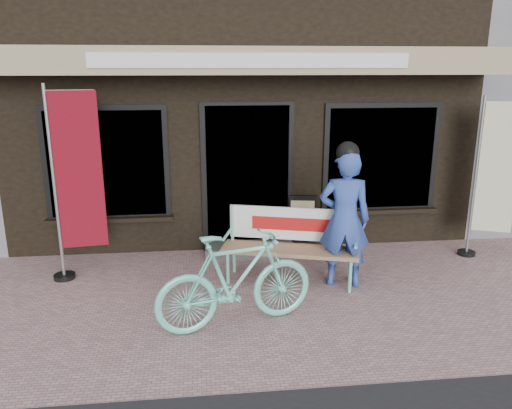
{
  "coord_description": "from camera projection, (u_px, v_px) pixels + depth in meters",
  "views": [
    {
      "loc": [
        -0.67,
        -5.14,
        2.68
      ],
      "look_at": [
        -0.02,
        0.7,
        1.05
      ],
      "focal_mm": 35.0,
      "sensor_mm": 36.0,
      "label": 1
    }
  ],
  "objects": [
    {
      "name": "ground",
      "position": [
        264.0,
        309.0,
        5.71
      ],
      "size": [
        70.0,
        70.0,
        0.0
      ],
      "primitive_type": "plane",
      "color": "#A77F81",
      "rests_on": "ground"
    },
    {
      "name": "storefront",
      "position": [
        233.0,
        50.0,
        9.66
      ],
      "size": [
        7.0,
        6.77,
        6.0
      ],
      "color": "black",
      "rests_on": "ground"
    },
    {
      "name": "bench",
      "position": [
        291.0,
        239.0,
        6.38
      ],
      "size": [
        1.77,
        0.89,
        0.93
      ],
      "rotation": [
        0.0,
        0.0,
        -0.28
      ],
      "color": "#73E2C7",
      "rests_on": "ground"
    },
    {
      "name": "person",
      "position": [
        345.0,
        217.0,
        6.13
      ],
      "size": [
        0.7,
        0.53,
        1.83
      ],
      "rotation": [
        0.0,
        0.0,
        -0.21
      ],
      "color": "#2F4CA4",
      "rests_on": "ground"
    },
    {
      "name": "bicycle",
      "position": [
        236.0,
        280.0,
        5.22
      ],
      "size": [
        1.81,
        0.93,
        1.05
      ],
      "primitive_type": "imported",
      "rotation": [
        0.0,
        0.0,
        1.84
      ],
      "color": "#73E2C7",
      "rests_on": "ground"
    },
    {
      "name": "nobori_red",
      "position": [
        75.0,
        182.0,
        6.25
      ],
      "size": [
        0.74,
        0.31,
        2.49
      ],
      "rotation": [
        0.0,
        0.0,
        0.14
      ],
      "color": "gray",
      "rests_on": "ground"
    },
    {
      "name": "nobori_cream",
      "position": [
        493.0,
        177.0,
        6.98
      ],
      "size": [
        0.68,
        0.38,
        2.31
      ],
      "rotation": [
        0.0,
        0.0,
        -0.38
      ],
      "color": "gray",
      "rests_on": "ground"
    },
    {
      "name": "menu_stand",
      "position": [
        302.0,
        221.0,
        7.51
      ],
      "size": [
        0.42,
        0.16,
        0.83
      ],
      "rotation": [
        0.0,
        0.0,
        -0.18
      ],
      "color": "black",
      "rests_on": "ground"
    }
  ]
}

